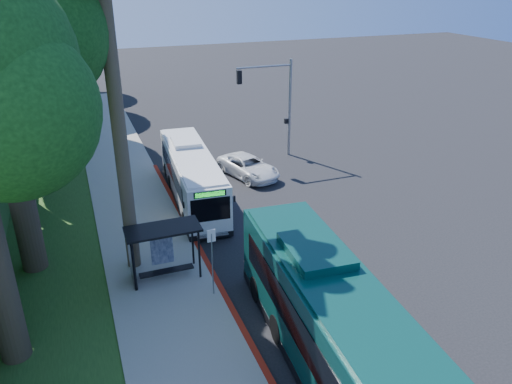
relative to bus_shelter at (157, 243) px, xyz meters
name	(u,v)px	position (x,y,z in m)	size (l,w,h in m)	color
ground	(283,223)	(7.26, 2.86, -1.81)	(140.00, 140.00, 0.00)	black
sidewalk	(149,246)	(-0.04, 2.86, -1.75)	(4.50, 70.00, 0.12)	gray
red_curb	(216,280)	(2.26, -1.14, -1.74)	(0.25, 30.00, 0.13)	maroon
grass_verge	(28,222)	(-5.74, 7.86, -1.78)	(8.00, 70.00, 0.06)	#234719
bus_shelter	(157,243)	(0.00, 0.00, 0.00)	(3.20, 1.51, 2.55)	black
stop_sign_pole	(212,253)	(1.86, -2.14, 0.28)	(0.35, 0.06, 3.17)	gray
traffic_signal_pole	(277,97)	(11.04, 12.86, 2.62)	(4.10, 0.30, 7.00)	gray
tree_2	(23,6)	(-4.64, 18.84, 8.67)	(8.82, 8.40, 15.12)	#382B1E
tree_4	(38,3)	(-4.14, 34.84, 7.92)	(8.40, 8.00, 14.14)	#382B1E
tree_5	(50,6)	(-3.16, 42.84, 7.16)	(7.35, 7.00, 12.86)	#382B1E
white_bus	(192,174)	(3.46, 7.80, -0.25)	(3.03, 10.84, 3.19)	silver
teal_bus	(338,331)	(4.41, -7.99, 0.11)	(3.68, 13.32, 3.92)	#09342F
pickup	(248,167)	(7.79, 9.90, -1.13)	(2.25, 4.88, 1.35)	silver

